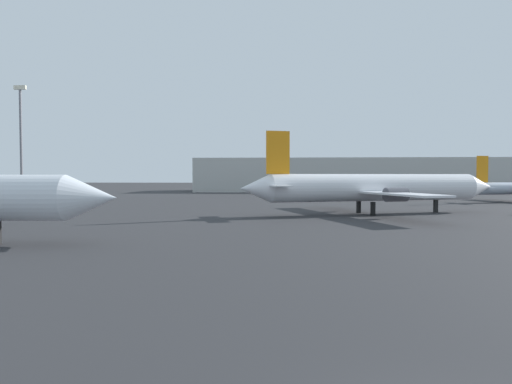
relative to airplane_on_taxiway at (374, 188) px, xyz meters
name	(u,v)px	position (x,y,z in m)	size (l,w,h in m)	color
airplane_on_taxiway	(374,188)	(0.00, 0.00, 0.00)	(35.27, 28.88, 10.41)	white
light_mast_left	(21,137)	(-63.62, 27.44, 9.19)	(2.40, 0.50, 22.67)	slate
terminal_building	(356,175)	(10.01, 85.58, 1.63)	(98.12, 23.55, 10.15)	#B7B7B2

